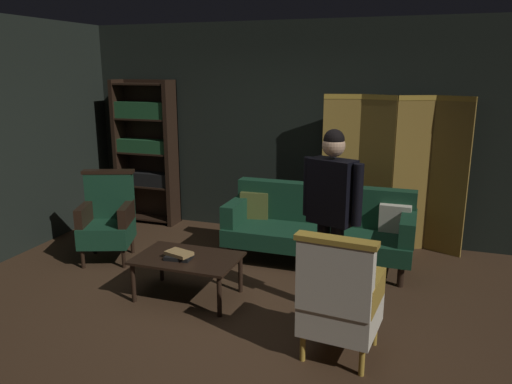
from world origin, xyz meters
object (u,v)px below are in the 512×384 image
Objects in this scene: armchair_gilt_accent at (339,299)px; book_black_cloth at (179,257)px; folding_screen at (393,171)px; coffee_table at (187,261)px; standing_figure at (331,205)px; armchair_wing_left at (108,219)px; velvet_couch at (319,225)px; book_tan_leather at (179,253)px; bookshelf at (146,148)px.

book_black_cloth is at bearing 162.82° from armchair_gilt_accent.
coffee_table is at bearing -130.08° from folding_screen.
standing_figure reaches higher than armchair_gilt_accent.
standing_figure reaches higher than armchair_wing_left.
armchair_gilt_accent is at bearing -73.71° from velvet_couch.
standing_figure is (2.71, -0.46, 0.54)m from armchair_wing_left.
book_tan_leather is (1.29, -0.68, -0.02)m from armchair_wing_left.
book_black_cloth is 0.04m from book_tan_leather.
velvet_couch is (-0.74, -0.76, -0.53)m from folding_screen.
armchair_gilt_accent is (0.56, -1.90, 0.04)m from velvet_couch.
folding_screen is at bearing 78.33° from standing_figure.
bookshelf is 3.59m from standing_figure.
velvet_couch is 2.04× the size of armchair_wing_left.
book_tan_leather is at bearing -132.64° from coffee_table.
standing_figure is 1.54m from book_tan_leather.
bookshelf is at bearing 102.78° from armchair_wing_left.
standing_figure is 6.95× the size of book_black_cloth.
standing_figure is at bearing 6.90° from coffee_table.
folding_screen is 0.90× the size of velvet_couch.
armchair_gilt_accent is at bearing -73.43° from standing_figure.
bookshelf is 1.97× the size of armchair_wing_left.
velvet_couch is 1.76m from book_tan_leather.
armchair_gilt_accent is (-0.18, -2.66, -0.50)m from folding_screen.
folding_screen is at bearing 25.31° from armchair_wing_left.
armchair_wing_left reaches higher than book_tan_leather.
armchair_wing_left is 1.46m from book_tan_leather.
armchair_wing_left is 1.46m from book_black_cloth.
bookshelf is at bearing -179.76° from folding_screen.
book_tan_leather is at bearing -170.97° from standing_figure.
armchair_wing_left is 2.80m from standing_figure.
armchair_gilt_accent is at bearing -22.10° from armchair_wing_left.
standing_figure is 1.55m from book_black_cloth.
standing_figure is at bearing -32.18° from bookshelf.
coffee_table is 0.13m from book_tan_leather.
velvet_couch is at bearing -134.19° from folding_screen.
folding_screen is at bearing 45.81° from velvet_couch.
standing_figure is (3.04, -1.91, -0.06)m from bookshelf.
book_black_cloth is at bearing -127.75° from velvet_couch.
velvet_couch is 2.12× the size of coffee_table.
book_tan_leather is at bearing -27.87° from armchair_wing_left.
armchair_gilt_accent reaches higher than coffee_table.
armchair_wing_left is at bearing -154.69° from folding_screen.
folding_screen is at bearing 0.24° from bookshelf.
armchair_wing_left is at bearing 157.90° from armchair_gilt_accent.
velvet_couch is at bearing 52.49° from coffee_table.
bookshelf is at bearing 127.18° from book_black_cloth.
velvet_couch is at bearing 106.12° from standing_figure.
armchair_wing_left is (0.33, -1.45, -0.60)m from bookshelf.
velvet_couch is 8.66× the size of book_black_cloth.
bookshelf is 4.23m from armchair_gilt_accent.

